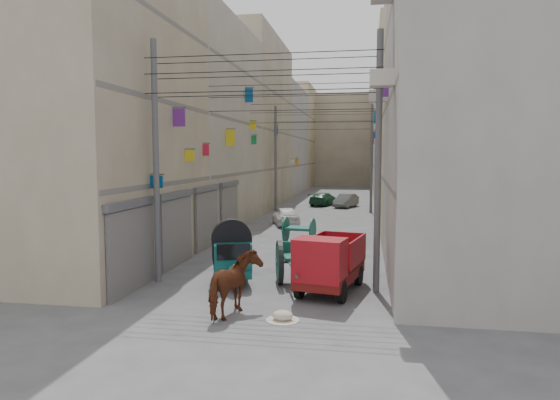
% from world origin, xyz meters
% --- Properties ---
extents(ground, '(140.00, 140.00, 0.00)m').
position_xyz_m(ground, '(0.00, 0.00, 0.00)').
color(ground, '#4A4A4D').
rests_on(ground, ground).
extents(building_row_left, '(8.00, 62.00, 14.00)m').
position_xyz_m(building_row_left, '(-8.00, 34.13, 6.46)').
color(building_row_left, tan).
rests_on(building_row_left, ground).
extents(building_row_right, '(8.00, 62.00, 14.00)m').
position_xyz_m(building_row_right, '(8.00, 34.13, 6.46)').
color(building_row_right, '#9F9995').
rests_on(building_row_right, ground).
extents(end_cap_building, '(22.00, 10.00, 13.00)m').
position_xyz_m(end_cap_building, '(0.00, 66.00, 6.50)').
color(end_cap_building, '#AFA689').
rests_on(end_cap_building, ground).
extents(shutters_left, '(0.18, 14.40, 2.88)m').
position_xyz_m(shutters_left, '(-3.92, 10.38, 1.49)').
color(shutters_left, '#4A4A4F').
rests_on(shutters_left, ground).
extents(signboards, '(8.22, 40.52, 5.67)m').
position_xyz_m(signboards, '(-0.01, 21.66, 3.43)').
color(signboards, navy).
rests_on(signboards, ground).
extents(ac_units, '(0.70, 6.55, 3.35)m').
position_xyz_m(ac_units, '(3.65, 7.67, 7.43)').
color(ac_units, beige).
rests_on(ac_units, ground).
extents(utility_poles, '(7.40, 22.20, 8.00)m').
position_xyz_m(utility_poles, '(0.00, 17.00, 4.00)').
color(utility_poles, '#535255').
rests_on(utility_poles, ground).
extents(overhead_cables, '(7.40, 22.52, 1.12)m').
position_xyz_m(overhead_cables, '(0.00, 14.40, 6.77)').
color(overhead_cables, black).
rests_on(overhead_cables, ground).
extents(auto_rickshaw, '(1.83, 2.42, 1.64)m').
position_xyz_m(auto_rickshaw, '(-1.11, 6.23, 0.97)').
color(auto_rickshaw, black).
rests_on(auto_rickshaw, ground).
extents(tonga_cart, '(2.00, 3.41, 1.45)m').
position_xyz_m(tonga_cart, '(1.12, 6.61, 0.75)').
color(tonga_cart, black).
rests_on(tonga_cart, ground).
extents(mini_truck, '(2.12, 3.52, 1.85)m').
position_xyz_m(mini_truck, '(2.12, 5.41, 0.89)').
color(mini_truck, black).
rests_on(mini_truck, ground).
extents(second_cart, '(1.56, 1.42, 1.25)m').
position_xyz_m(second_cart, '(0.07, 14.23, 0.66)').
color(second_cart, '#135547').
rests_on(second_cart, ground).
extents(feed_sack, '(0.54, 0.43, 0.27)m').
position_xyz_m(feed_sack, '(1.18, 2.81, 0.13)').
color(feed_sack, beige).
rests_on(feed_sack, ground).
extents(horse, '(1.25, 2.10, 1.66)m').
position_xyz_m(horse, '(-0.14, 3.00, 0.83)').
color(horse, maroon).
rests_on(horse, ground).
extents(distant_car_white, '(2.37, 3.63, 1.15)m').
position_xyz_m(distant_car_white, '(-1.56, 20.29, 0.57)').
color(distant_car_white, white).
rests_on(distant_car_white, ground).
extents(distant_car_grey, '(2.12, 3.53, 1.10)m').
position_xyz_m(distant_car_grey, '(1.62, 31.80, 0.55)').
color(distant_car_grey, '#555A58').
rests_on(distant_car_grey, ground).
extents(distant_car_green, '(2.61, 4.05, 1.09)m').
position_xyz_m(distant_car_green, '(-0.33, 33.08, 0.55)').
color(distant_car_green, '#1C5434').
rests_on(distant_car_green, ground).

